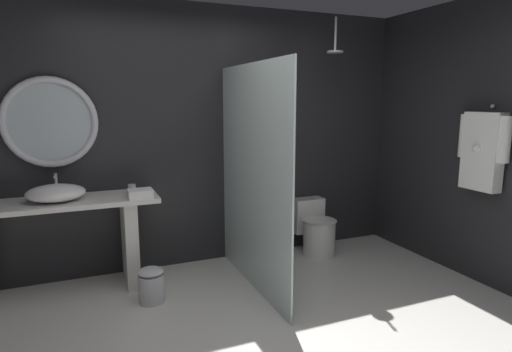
{
  "coord_description": "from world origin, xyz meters",
  "views": [
    {
      "loc": [
        -1.06,
        -2.31,
        1.69
      ],
      "look_at": [
        0.27,
        0.87,
        1.06
      ],
      "focal_mm": 29.81,
      "sensor_mm": 36.0,
      "label": 1
    }
  ],
  "objects_px": {
    "round_wall_mirror": "(50,122)",
    "waste_bin": "(151,285)",
    "tumbler_cup": "(132,189)",
    "vessel_sink": "(56,193)",
    "folded_hand_towel": "(140,194)",
    "toilet": "(315,229)",
    "rain_shower_head": "(335,47)",
    "hanging_bathrobe": "(483,148)"
  },
  "relations": [
    {
      "from": "tumbler_cup",
      "to": "waste_bin",
      "type": "bearing_deg",
      "value": -82.26
    },
    {
      "from": "tumbler_cup",
      "to": "hanging_bathrobe",
      "type": "bearing_deg",
      "value": -23.43
    },
    {
      "from": "rain_shower_head",
      "to": "waste_bin",
      "type": "xyz_separation_m",
      "value": [
        -2.0,
        -0.42,
        -2.05
      ]
    },
    {
      "from": "folded_hand_towel",
      "to": "toilet",
      "type": "bearing_deg",
      "value": 5.91
    },
    {
      "from": "folded_hand_towel",
      "to": "vessel_sink",
      "type": "bearing_deg",
      "value": 168.4
    },
    {
      "from": "vessel_sink",
      "to": "round_wall_mirror",
      "type": "distance_m",
      "value": 0.63
    },
    {
      "from": "tumbler_cup",
      "to": "round_wall_mirror",
      "type": "xyz_separation_m",
      "value": [
        -0.63,
        0.23,
        0.6
      ]
    },
    {
      "from": "vessel_sink",
      "to": "toilet",
      "type": "relative_size",
      "value": 0.81
    },
    {
      "from": "round_wall_mirror",
      "to": "rain_shower_head",
      "type": "xyz_separation_m",
      "value": [
        2.7,
        -0.29,
        0.72
      ]
    },
    {
      "from": "vessel_sink",
      "to": "rain_shower_head",
      "type": "relative_size",
      "value": 1.34
    },
    {
      "from": "toilet",
      "to": "waste_bin",
      "type": "bearing_deg",
      "value": -165.12
    },
    {
      "from": "vessel_sink",
      "to": "toilet",
      "type": "height_order",
      "value": "vessel_sink"
    },
    {
      "from": "hanging_bathrobe",
      "to": "rain_shower_head",
      "type": "bearing_deg",
      "value": 123.8
    },
    {
      "from": "round_wall_mirror",
      "to": "waste_bin",
      "type": "relative_size",
      "value": 2.64
    },
    {
      "from": "hanging_bathrobe",
      "to": "toilet",
      "type": "xyz_separation_m",
      "value": [
        -0.93,
        1.26,
        -0.99
      ]
    },
    {
      "from": "tumbler_cup",
      "to": "waste_bin",
      "type": "relative_size",
      "value": 0.3
    },
    {
      "from": "round_wall_mirror",
      "to": "rain_shower_head",
      "type": "relative_size",
      "value": 2.25
    },
    {
      "from": "rain_shower_head",
      "to": "waste_bin",
      "type": "bearing_deg",
      "value": -168.22
    },
    {
      "from": "hanging_bathrobe",
      "to": "tumbler_cup",
      "type": "bearing_deg",
      "value": 156.57
    },
    {
      "from": "tumbler_cup",
      "to": "hanging_bathrobe",
      "type": "xyz_separation_m",
      "value": [
        2.86,
        -1.24,
        0.37
      ]
    },
    {
      "from": "round_wall_mirror",
      "to": "folded_hand_towel",
      "type": "height_order",
      "value": "round_wall_mirror"
    },
    {
      "from": "round_wall_mirror",
      "to": "waste_bin",
      "type": "height_order",
      "value": "round_wall_mirror"
    },
    {
      "from": "vessel_sink",
      "to": "hanging_bathrobe",
      "type": "distance_m",
      "value": 3.7
    },
    {
      "from": "hanging_bathrobe",
      "to": "folded_hand_towel",
      "type": "relative_size",
      "value": 3.68
    },
    {
      "from": "rain_shower_head",
      "to": "toilet",
      "type": "bearing_deg",
      "value": 150.73
    },
    {
      "from": "toilet",
      "to": "waste_bin",
      "type": "xyz_separation_m",
      "value": [
        -1.86,
        -0.5,
        -0.12
      ]
    },
    {
      "from": "tumbler_cup",
      "to": "folded_hand_towel",
      "type": "relative_size",
      "value": 0.45
    },
    {
      "from": "rain_shower_head",
      "to": "folded_hand_towel",
      "type": "xyz_separation_m",
      "value": [
        -2.02,
        -0.12,
        -1.33
      ]
    },
    {
      "from": "vessel_sink",
      "to": "toilet",
      "type": "xyz_separation_m",
      "value": [
        2.55,
        0.06,
        -0.64
      ]
    },
    {
      "from": "waste_bin",
      "to": "toilet",
      "type": "bearing_deg",
      "value": 14.88
    },
    {
      "from": "rain_shower_head",
      "to": "hanging_bathrobe",
      "type": "relative_size",
      "value": 0.47
    },
    {
      "from": "hanging_bathrobe",
      "to": "waste_bin",
      "type": "bearing_deg",
      "value": 164.71
    },
    {
      "from": "toilet",
      "to": "tumbler_cup",
      "type": "bearing_deg",
      "value": -179.38
    },
    {
      "from": "hanging_bathrobe",
      "to": "vessel_sink",
      "type": "bearing_deg",
      "value": 160.93
    },
    {
      "from": "round_wall_mirror",
      "to": "hanging_bathrobe",
      "type": "bearing_deg",
      "value": -22.84
    },
    {
      "from": "toilet",
      "to": "waste_bin",
      "type": "relative_size",
      "value": 1.93
    },
    {
      "from": "waste_bin",
      "to": "vessel_sink",
      "type": "bearing_deg",
      "value": 147.36
    },
    {
      "from": "vessel_sink",
      "to": "folded_hand_towel",
      "type": "relative_size",
      "value": 2.3
    },
    {
      "from": "vessel_sink",
      "to": "toilet",
      "type": "bearing_deg",
      "value": 1.27
    },
    {
      "from": "round_wall_mirror",
      "to": "toilet",
      "type": "relative_size",
      "value": 1.37
    },
    {
      "from": "round_wall_mirror",
      "to": "rain_shower_head",
      "type": "height_order",
      "value": "rain_shower_head"
    },
    {
      "from": "vessel_sink",
      "to": "toilet",
      "type": "distance_m",
      "value": 2.63
    }
  ]
}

